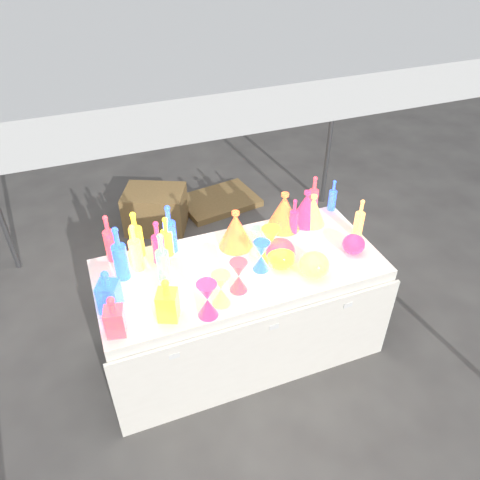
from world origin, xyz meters
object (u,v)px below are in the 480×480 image
object	(u,v)px
decanter_0	(167,299)
globe_0	(281,258)
lampshade_0	(236,229)
cardboard_box_closed	(156,210)
bottle_0	(136,234)
hourglass_0	(239,276)
display_table	(240,308)

from	to	relation	value
decanter_0	globe_0	bearing A→B (deg)	35.90
globe_0	lampshade_0	xyz separation A→B (m)	(-0.18, 0.31, 0.07)
lampshade_0	cardboard_box_closed	bearing A→B (deg)	110.69
cardboard_box_closed	globe_0	world-z (taller)	globe_0
bottle_0	cardboard_box_closed	bearing A→B (deg)	75.36
cardboard_box_closed	hourglass_0	size ratio (longest dim) A/B	2.61
globe_0	hourglass_0	bearing A→B (deg)	-162.38
decanter_0	lampshade_0	size ratio (longest dim) A/B	1.01
decanter_0	hourglass_0	world-z (taller)	decanter_0
display_table	cardboard_box_closed	xyz separation A→B (m)	(-0.23, 1.66, -0.17)
lampshade_0	globe_0	bearing A→B (deg)	-48.87
globe_0	display_table	bearing A→B (deg)	157.65
display_table	lampshade_0	world-z (taller)	lampshade_0
display_table	decanter_0	world-z (taller)	decanter_0
bottle_0	decanter_0	size ratio (longest dim) A/B	1.22
cardboard_box_closed	decanter_0	xyz separation A→B (m)	(-0.30, -1.93, 0.68)
hourglass_0	globe_0	size ratio (longest dim) A/B	1.23
decanter_0	globe_0	distance (m)	0.78
cardboard_box_closed	bottle_0	xyz separation A→B (m)	(-0.35, -1.32, 0.71)
decanter_0	lampshade_0	world-z (taller)	decanter_0
display_table	hourglass_0	xyz separation A→B (m)	(-0.09, -0.20, 0.48)
cardboard_box_closed	globe_0	distance (m)	1.92
hourglass_0	lampshade_0	size ratio (longest dim) A/B	0.79
hourglass_0	cardboard_box_closed	bearing A→B (deg)	94.36
cardboard_box_closed	hourglass_0	xyz separation A→B (m)	(0.14, -1.86, 0.65)
globe_0	lampshade_0	size ratio (longest dim) A/B	0.64
decanter_0	hourglass_0	bearing A→B (deg)	32.06
decanter_0	globe_0	size ratio (longest dim) A/B	1.57
cardboard_box_closed	globe_0	xyz separation A→B (m)	(0.46, -1.76, 0.62)
lampshade_0	decanter_0	bearing A→B (deg)	-130.42
display_table	lampshade_0	size ratio (longest dim) A/B	6.84
decanter_0	hourglass_0	xyz separation A→B (m)	(0.44, 0.07, -0.03)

